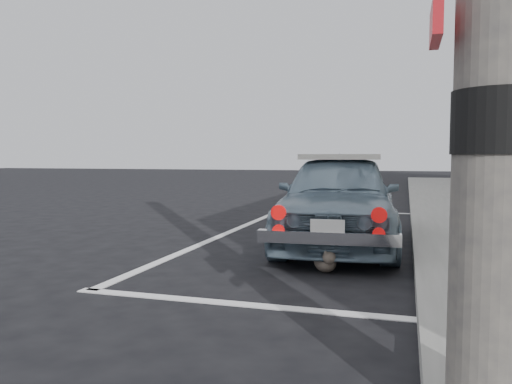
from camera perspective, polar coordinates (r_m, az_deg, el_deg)
ground at (r=4.65m, az=-5.40°, el=-10.51°), size 80.00×80.00×0.00m
pline_rear at (r=4.03m, az=-1.41°, el=-12.73°), size 3.00×0.12×0.01m
pline_front at (r=10.80m, az=10.28°, el=-2.23°), size 3.00×0.12×0.01m
pline_side at (r=7.71m, az=-3.17°, el=-4.65°), size 0.12×7.00×0.01m
retro_coupe at (r=6.64m, az=9.52°, el=-0.70°), size 1.69×3.73×1.24m
cat at (r=5.14m, az=7.95°, el=-7.75°), size 0.34×0.47×0.27m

